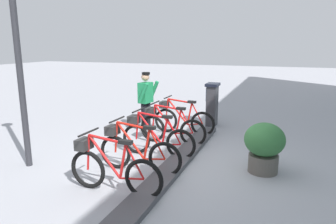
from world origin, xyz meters
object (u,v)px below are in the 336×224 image
bike_docked_0 (181,119)px  bike_docked_4 (111,168)px  bike_docked_1 (169,127)px  worker_near_rack (146,99)px  planter_bush (264,145)px  bike_docked_3 (136,150)px  lamp_post (15,22)px  payment_kiosk (212,104)px  bike_docked_2 (155,137)px

bike_docked_0 → bike_docked_4: same height
bike_docked_0 → bike_docked_1: size_ratio=1.00×
bike_docked_4 → worker_near_rack: bearing=-74.2°
bike_docked_4 → worker_near_rack: 3.74m
worker_near_rack → bike_docked_4: bearing=105.8°
planter_bush → bike_docked_4: bearing=37.7°
worker_near_rack → planter_bush: worker_near_rack is taller
bike_docked_3 → lamp_post: (2.17, 0.49, 2.38)m
worker_near_rack → lamp_post: (1.17, 3.15, 1.90)m
planter_bush → worker_near_rack: bearing=-28.6°
payment_kiosk → planter_bush: size_ratio=1.32×
bike_docked_2 → lamp_post: size_ratio=0.40×
payment_kiosk → worker_near_rack: bearing=39.2°
payment_kiosk → planter_bush: (-1.71, 3.08, -0.12)m
bike_docked_1 → bike_docked_3: (0.00, 1.83, 0.00)m
bike_docked_0 → bike_docked_4: bearing=90.0°
bike_docked_4 → worker_near_rack: size_ratio=1.04×
bike_docked_0 → bike_docked_3: bearing=90.0°
bike_docked_0 → bike_docked_1: same height
worker_near_rack → lamp_post: bearing=69.6°
bike_docked_3 → bike_docked_4: bearing=90.0°
payment_kiosk → bike_docked_3: bearing=81.7°
payment_kiosk → planter_bush: payment_kiosk is taller
payment_kiosk → bike_docked_0: size_ratio=0.74×
bike_docked_4 → bike_docked_0: bearing=-90.0°
planter_bush → bike_docked_3: bearing=20.5°
payment_kiosk → bike_docked_4: 4.89m
bike_docked_2 → bike_docked_1: bearing=-90.0°
bike_docked_1 → planter_bush: (-2.29, 0.98, 0.11)m
bike_docked_4 → bike_docked_1: bearing=-90.0°
worker_near_rack → planter_bush: (-3.29, 1.80, -0.37)m
bike_docked_0 → bike_docked_3: 2.74m
bike_docked_3 → payment_kiosk: bearing=-98.3°
payment_kiosk → bike_docked_1: size_ratio=0.74×
bike_docked_1 → lamp_post: size_ratio=0.40×
bike_docked_0 → bike_docked_2: bearing=90.0°
bike_docked_1 → bike_docked_4: bearing=90.0°
lamp_post → payment_kiosk: bearing=-121.8°
bike_docked_1 → bike_docked_2: 0.91m
bike_docked_3 → lamp_post: lamp_post is taller
bike_docked_2 → worker_near_rack: size_ratio=1.04×
bike_docked_0 → bike_docked_3: size_ratio=1.00×
lamp_post → planter_bush: size_ratio=4.47×
bike_docked_3 → worker_near_rack: (1.01, -2.65, 0.48)m
bike_docked_4 → worker_near_rack: (1.01, -3.57, 0.48)m
worker_near_rack → lamp_post: 3.86m
bike_docked_2 → planter_bush: bearing=178.5°
bike_docked_1 → worker_near_rack: 1.39m
bike_docked_1 → lamp_post: bearing=46.9°
bike_docked_3 → bike_docked_0: bearing=-90.0°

